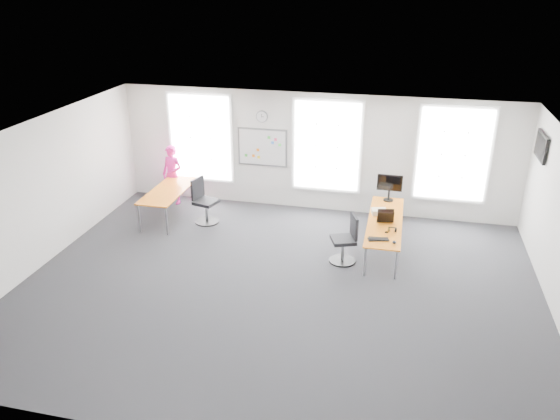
% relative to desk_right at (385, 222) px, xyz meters
% --- Properties ---
extents(floor, '(10.00, 10.00, 0.00)m').
position_rel_desk_right_xyz_m(floor, '(-1.90, -2.13, -0.63)').
color(floor, '#242429').
rests_on(floor, ground).
extents(ceiling, '(10.00, 10.00, 0.00)m').
position_rel_desk_right_xyz_m(ceiling, '(-1.90, -2.13, 2.37)').
color(ceiling, white).
rests_on(ceiling, ground).
extents(wall_back, '(10.00, 0.00, 10.00)m').
position_rel_desk_right_xyz_m(wall_back, '(-1.90, 1.87, 0.87)').
color(wall_back, silver).
rests_on(wall_back, ground).
extents(wall_front, '(10.00, 0.00, 10.00)m').
position_rel_desk_right_xyz_m(wall_front, '(-1.90, -6.13, 0.87)').
color(wall_front, silver).
rests_on(wall_front, ground).
extents(wall_left, '(0.00, 10.00, 10.00)m').
position_rel_desk_right_xyz_m(wall_left, '(-6.90, -2.13, 0.87)').
color(wall_left, silver).
rests_on(wall_left, ground).
extents(window_left, '(1.60, 0.06, 2.20)m').
position_rel_desk_right_xyz_m(window_left, '(-4.90, 1.84, 1.07)').
color(window_left, white).
rests_on(window_left, wall_back).
extents(window_mid, '(1.60, 0.06, 2.20)m').
position_rel_desk_right_xyz_m(window_mid, '(-1.60, 1.84, 1.07)').
color(window_mid, white).
rests_on(window_mid, wall_back).
extents(window_right, '(1.60, 0.06, 2.20)m').
position_rel_desk_right_xyz_m(window_right, '(1.40, 1.84, 1.07)').
color(window_right, white).
rests_on(window_right, wall_back).
extents(desk_right, '(0.73, 2.75, 0.67)m').
position_rel_desk_right_xyz_m(desk_right, '(0.00, 0.00, 0.00)').
color(desk_right, orange).
rests_on(desk_right, ground).
extents(desk_left, '(0.81, 2.02, 0.74)m').
position_rel_desk_right_xyz_m(desk_left, '(-5.28, 0.47, 0.05)').
color(desk_left, orange).
rests_on(desk_left, ground).
extents(chair_right, '(0.62, 0.61, 1.05)m').
position_rel_desk_right_xyz_m(chair_right, '(-0.75, -0.80, -0.16)').
color(chair_right, black).
rests_on(chair_right, ground).
extents(chair_left, '(0.61, 0.61, 1.11)m').
position_rel_desk_right_xyz_m(chair_left, '(-4.36, 0.43, -0.14)').
color(chair_left, black).
rests_on(chair_left, ground).
extents(person, '(0.63, 0.48, 1.56)m').
position_rel_desk_right_xyz_m(person, '(-5.57, 1.40, 0.16)').
color(person, '#E51F90').
rests_on(person, ground).
extents(whiteboard, '(1.20, 0.03, 0.90)m').
position_rel_desk_right_xyz_m(whiteboard, '(-3.25, 1.84, 0.92)').
color(whiteboard, silver).
rests_on(whiteboard, wall_back).
extents(wall_clock, '(0.30, 0.04, 0.30)m').
position_rel_desk_right_xyz_m(wall_clock, '(-3.25, 1.84, 1.72)').
color(wall_clock, gray).
rests_on(wall_clock, wall_back).
extents(tv, '(0.06, 0.90, 0.55)m').
position_rel_desk_right_xyz_m(tv, '(3.05, 0.87, 1.67)').
color(tv, black).
rests_on(tv, wall_right).
extents(keyboard, '(0.44, 0.25, 0.02)m').
position_rel_desk_right_xyz_m(keyboard, '(-0.09, -0.98, 0.05)').
color(keyboard, black).
rests_on(keyboard, desk_right).
extents(mouse, '(0.08, 0.13, 0.05)m').
position_rel_desk_right_xyz_m(mouse, '(0.23, -1.07, 0.07)').
color(mouse, black).
rests_on(mouse, desk_right).
extents(lens_cap, '(0.08, 0.08, 0.01)m').
position_rel_desk_right_xyz_m(lens_cap, '(0.06, -0.60, 0.05)').
color(lens_cap, black).
rests_on(lens_cap, desk_right).
extents(headphones, '(0.18, 0.10, 0.11)m').
position_rel_desk_right_xyz_m(headphones, '(0.16, -0.54, 0.09)').
color(headphones, black).
rests_on(headphones, desk_right).
extents(laptop_sleeve, '(0.37, 0.26, 0.29)m').
position_rel_desk_right_xyz_m(laptop_sleeve, '(0.00, -0.11, 0.19)').
color(laptop_sleeve, black).
rests_on(laptop_sleeve, desk_right).
extents(paper_stack, '(0.38, 0.32, 0.11)m').
position_rel_desk_right_xyz_m(paper_stack, '(-0.16, 0.33, 0.10)').
color(paper_stack, beige).
rests_on(paper_stack, desk_right).
extents(monitor, '(0.58, 0.24, 0.65)m').
position_rel_desk_right_xyz_m(monitor, '(0.01, 1.16, 0.43)').
color(monitor, black).
rests_on(monitor, desk_right).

